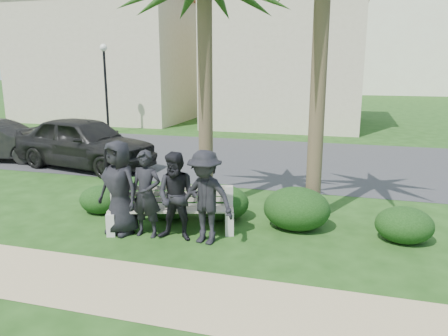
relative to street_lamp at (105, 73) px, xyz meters
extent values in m
plane|color=#1B3E11|center=(9.00, -12.00, -2.94)|extent=(160.00, 160.00, 0.00)
cube|color=tan|center=(9.00, -13.80, -2.94)|extent=(30.00, 1.60, 0.01)
cube|color=#2D2D30|center=(9.00, -4.00, -2.94)|extent=(160.00, 8.00, 0.01)
cube|color=#C1B591|center=(-3.00, 6.00, 0.56)|extent=(10.00, 8.00, 7.00)
cube|color=brown|center=(-3.00, 6.00, 4.21)|extent=(10.40, 8.40, 0.30)
cube|color=#C1B591|center=(8.00, 6.00, 0.56)|extent=(8.00, 8.00, 7.00)
cylinder|color=black|center=(0.00, 0.00, -0.94)|extent=(0.12, 0.12, 4.00)
sphere|color=white|center=(0.00, 0.00, 1.16)|extent=(0.36, 0.36, 0.36)
cube|color=#AEA492|center=(8.23, -11.50, -2.48)|extent=(2.54, 1.27, 0.04)
cube|color=#AEA492|center=(8.23, -11.25, -2.22)|extent=(2.38, 0.77, 0.29)
cube|color=beige|center=(7.07, -11.50, -2.72)|extent=(0.33, 0.59, 0.45)
cube|color=beige|center=(9.38, -11.50, -2.72)|extent=(0.33, 0.59, 0.45)
imported|color=black|center=(7.28, -11.83, -2.01)|extent=(1.04, 0.81, 1.87)
imported|color=black|center=(7.85, -11.82, -2.09)|extent=(0.63, 0.42, 1.70)
imported|color=black|center=(8.50, -11.83, -2.09)|extent=(0.85, 0.67, 1.71)
imported|color=black|center=(9.05, -11.83, -2.06)|extent=(1.25, 0.86, 1.77)
ellipsoid|color=black|center=(6.22, -10.84, -2.62)|extent=(0.98, 0.81, 0.64)
ellipsoid|color=black|center=(6.88, -10.51, -2.54)|extent=(1.24, 1.03, 0.81)
ellipsoid|color=black|center=(7.85, -10.73, -2.57)|extent=(1.16, 0.96, 0.76)
ellipsoid|color=black|center=(8.97, -10.45, -2.56)|extent=(1.19, 0.98, 0.78)
ellipsoid|color=black|center=(10.60, -10.60, -2.50)|extent=(1.36, 1.12, 0.89)
ellipsoid|color=black|center=(12.64, -10.73, -2.59)|extent=(1.07, 0.89, 0.70)
cylinder|color=brown|center=(8.45, -9.96, -0.38)|extent=(0.32, 0.32, 5.12)
cylinder|color=brown|center=(10.87, -9.97, -0.24)|extent=(0.32, 0.32, 5.42)
imported|color=black|center=(3.28, -6.96, -2.11)|extent=(5.18, 2.89, 1.67)
camera|label=1|loc=(11.53, -19.14, 0.30)|focal=35.00mm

